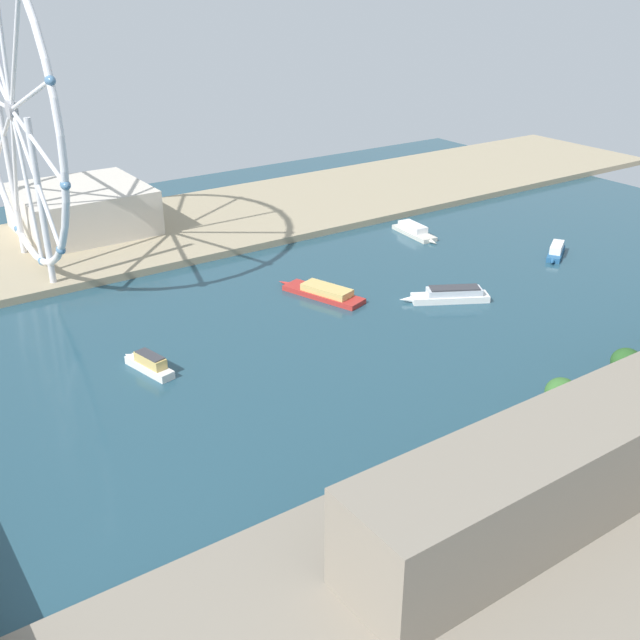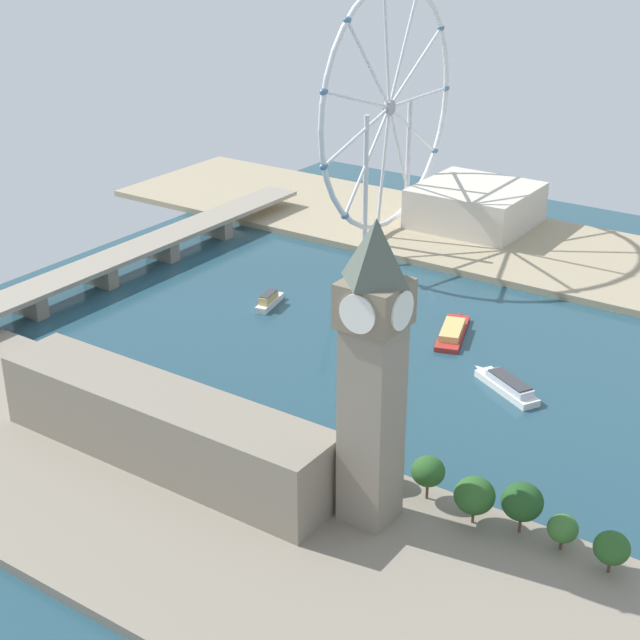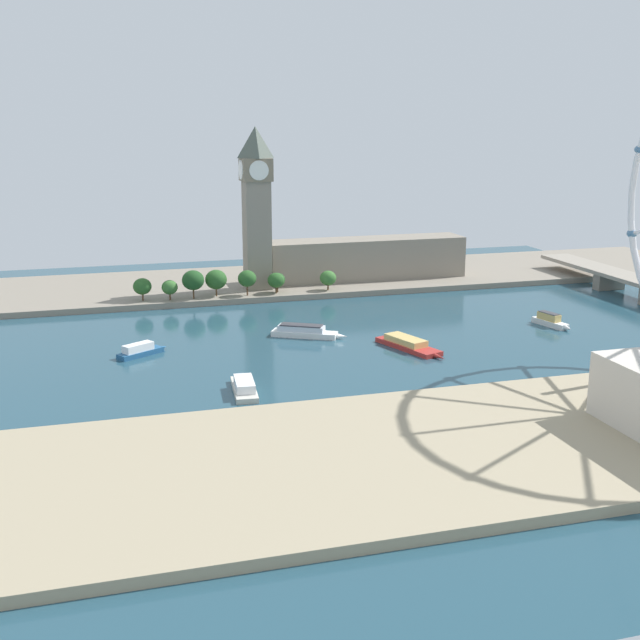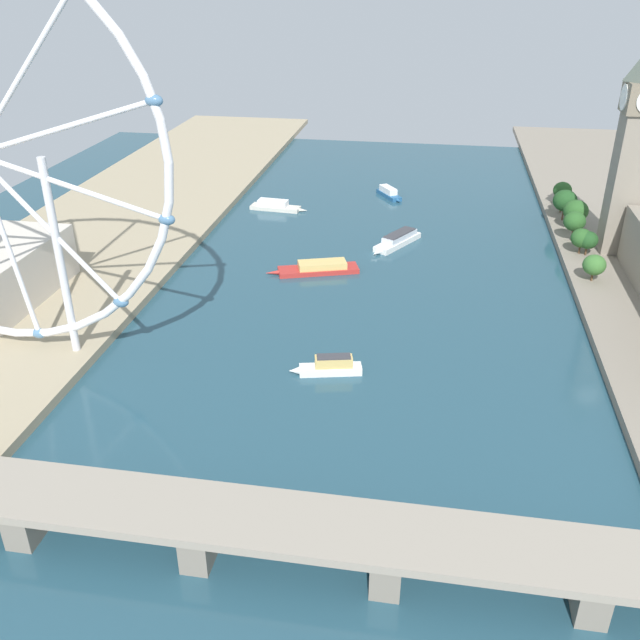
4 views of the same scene
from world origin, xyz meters
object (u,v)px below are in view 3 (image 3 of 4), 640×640
Objects in this scene: tour_boat_1 at (408,344)px; tour_boat_2 at (305,332)px; clock_tower at (256,206)px; tour_boat_0 at (244,387)px; tour_boat_3 at (140,350)px; parliament_block at (366,258)px; tour_boat_4 at (551,321)px.

tour_boat_1 is 45.75m from tour_boat_2.
tour_boat_1 is at bearing 17.00° from clock_tower.
tour_boat_3 reaches higher than tour_boat_0.
tour_boat_1 is at bearing -42.90° from tour_boat_3.
clock_tower is 72.08m from parliament_block.
tour_boat_2 is 111.13m from tour_boat_4.
parliament_block is at bearing 87.41° from tour_boat_2.
tour_boat_3 is 179.56m from tour_boat_4.
tour_boat_0 is at bearing -31.56° from parliament_block.
clock_tower is 2.24× the size of tour_boat_1.
tour_boat_3 is at bearing -104.13° from tour_boat_4.
clock_tower is at bearing 23.38° from tour_boat_3.
parliament_block is 3.00× the size of tour_boat_1.
tour_boat_1 is at bearing -11.83° from parliament_block.
tour_boat_2 is (100.73, -62.58, -11.90)m from parliament_block.
tour_boat_2 is (-63.76, 38.45, 0.27)m from tour_boat_0.
tour_boat_3 is (9.24, -69.14, -0.14)m from tour_boat_2.
tour_boat_2 reaches higher than tour_boat_0.
tour_boat_4 is (113.58, 47.81, -11.77)m from parliament_block.
clock_tower reaches higher than tour_boat_3.
tour_boat_1 is at bearing -59.22° from tour_boat_0.
tour_boat_0 is (154.01, -37.42, -44.40)m from clock_tower.
tour_boat_1 is at bearing -10.00° from tour_boat_2.
tour_boat_4 reaches higher than tour_boat_1.
tour_boat_2 is at bearing -109.61° from tour_boat_4.
tour_boat_4 reaches higher than tour_boat_2.
tour_boat_3 is at bearing 34.92° from tour_boat_0.
tour_boat_3 is at bearing -50.14° from parliament_block.
clock_tower is 100.47m from tour_boat_2.
tour_boat_3 is 0.94× the size of tour_boat_4.
clock_tower is at bearing -80.64° from parliament_block.
clock_tower is 2.83× the size of tour_boat_0.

